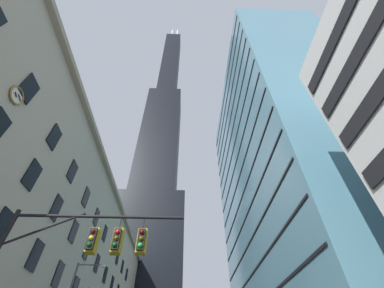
% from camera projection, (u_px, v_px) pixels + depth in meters
% --- Properties ---
extents(station_building, '(17.26, 66.05, 24.14)m').
position_uv_depth(station_building, '(31.00, 263.00, 31.48)').
color(station_building, '#B2A88E').
rests_on(station_building, ground).
extents(dark_skyscraper, '(23.79, 23.79, 215.30)m').
position_uv_depth(dark_skyscraper, '(157.00, 166.00, 100.32)').
color(dark_skyscraper, black).
rests_on(dark_skyscraper, ground).
extents(glass_office_midrise, '(17.01, 40.98, 59.39)m').
position_uv_depth(glass_office_midrise, '(281.00, 173.00, 46.48)').
color(glass_office_midrise, teal).
rests_on(glass_office_midrise, ground).
extents(traffic_signal_mast, '(7.80, 0.63, 6.60)m').
position_uv_depth(traffic_signal_mast, '(81.00, 252.00, 9.86)').
color(traffic_signal_mast, black).
rests_on(traffic_signal_mast, sidewalk_left).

